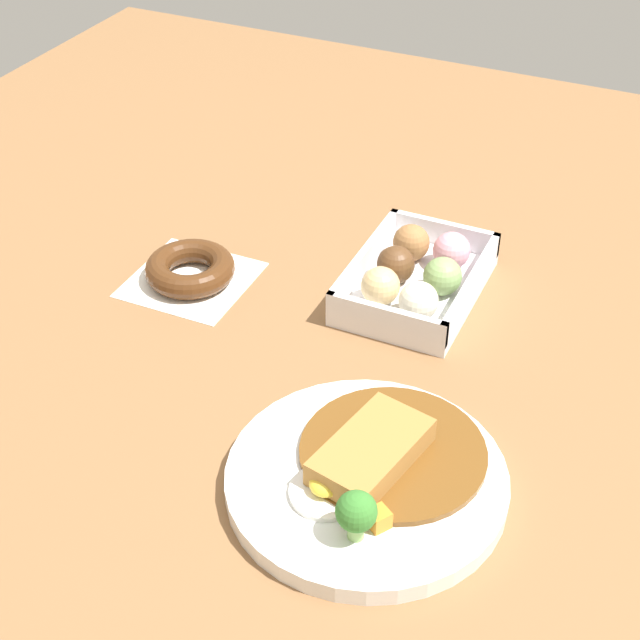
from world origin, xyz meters
TOP-DOWN VIEW (x-y plane):
  - ground_plane at (0.00, 0.00)m, footprint 1.60×1.60m
  - curry_plate at (-0.15, -0.09)m, footprint 0.25×0.25m
  - donut_box at (0.14, -0.02)m, footprint 0.19×0.13m
  - chocolate_ring_donut at (0.06, 0.22)m, footprint 0.13×0.13m

SIDE VIEW (x-z plane):
  - ground_plane at x=0.00m, z-range 0.00..0.00m
  - chocolate_ring_donut at x=0.06m, z-range 0.00..0.03m
  - curry_plate at x=-0.15m, z-range -0.02..0.05m
  - donut_box at x=0.14m, z-range 0.00..0.05m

